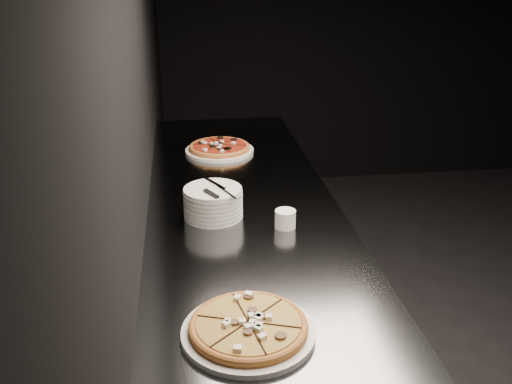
{
  "coord_description": "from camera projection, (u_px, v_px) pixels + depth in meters",
  "views": [
    {
      "loc": [
        -2.35,
        -2.08,
        1.83
      ],
      "look_at": [
        -2.08,
        -0.06,
        0.97
      ],
      "focal_mm": 40.0,
      "sensor_mm": 36.0,
      "label": 1
    }
  ],
  "objects": [
    {
      "name": "wall_back",
      "position": [
        467.0,
        11.0,
        4.64
      ],
      "size": [
        5.0,
        0.02,
        2.8
      ],
      "primitive_type": "cube",
      "color": "black",
      "rests_on": "floor"
    },
    {
      "name": "counter",
      "position": [
        243.0,
        297.0,
        2.46
      ],
      "size": [
        0.74,
        2.44,
        0.92
      ],
      "color": "slate",
      "rests_on": "floor"
    },
    {
      "name": "wall_left",
      "position": [
        138.0,
        83.0,
        2.05
      ],
      "size": [
        0.02,
        5.0,
        2.8
      ],
      "primitive_type": "cube",
      "color": "black",
      "rests_on": "floor"
    },
    {
      "name": "plate_stack",
      "position": [
        213.0,
        202.0,
        2.11
      ],
      "size": [
        0.22,
        0.22,
        0.11
      ],
      "color": "silver",
      "rests_on": "counter"
    },
    {
      "name": "cutlery",
      "position": [
        215.0,
        189.0,
        2.08
      ],
      "size": [
        0.09,
        0.23,
        0.01
      ],
      "rotation": [
        0.0,
        0.0,
        0.5
      ],
      "color": "silver",
      "rests_on": "plate_stack"
    },
    {
      "name": "pizza_mushroom",
      "position": [
        248.0,
        328.0,
        1.46
      ],
      "size": [
        0.39,
        0.39,
        0.04
      ],
      "rotation": [
        0.0,
        0.0,
        -0.33
      ],
      "color": "silver",
      "rests_on": "counter"
    },
    {
      "name": "pizza_tomato",
      "position": [
        220.0,
        148.0,
        2.82
      ],
      "size": [
        0.35,
        0.35,
        0.04
      ],
      "rotation": [
        0.0,
        0.0,
        -0.2
      ],
      "color": "silver",
      "rests_on": "counter"
    },
    {
      "name": "ramekin",
      "position": [
        285.0,
        218.0,
        2.04
      ],
      "size": [
        0.07,
        0.07,
        0.07
      ],
      "color": "silver",
      "rests_on": "counter"
    }
  ]
}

